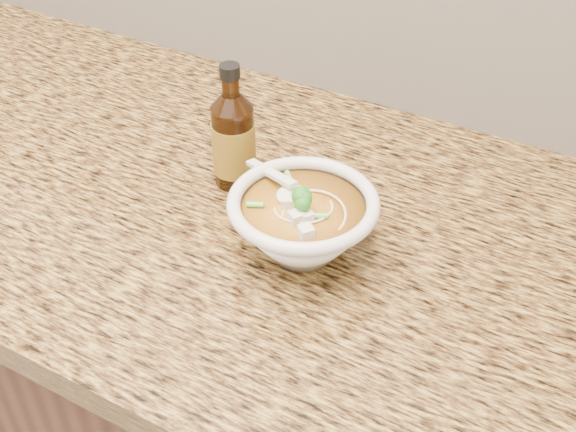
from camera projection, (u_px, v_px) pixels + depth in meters
The scene contains 4 objects.
cabinet at pixel (168, 370), 1.32m from camera, with size 4.00×0.65×0.86m, color black.
counter_slab at pixel (135, 169), 1.03m from camera, with size 4.00×0.68×0.04m, color #A8893D.
soup_bowl at pixel (303, 224), 0.84m from camera, with size 0.19×0.18×0.10m.
hot_sauce_bottle at pixel (234, 140), 0.94m from camera, with size 0.07×0.07×0.17m.
Camera 1 is at (0.60, 1.04, 1.48)m, focal length 45.00 mm.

